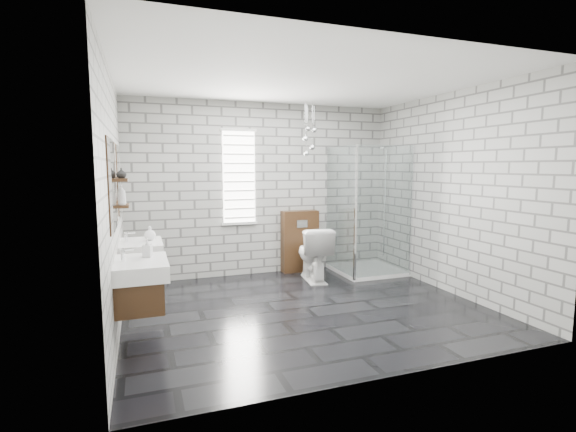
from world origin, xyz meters
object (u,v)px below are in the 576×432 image
vanity_left (137,270)px  toilet (313,253)px  vanity_right (137,250)px  cistern_panel (300,241)px  shower_enclosure (365,243)px

vanity_left → toilet: (2.49, 1.68, -0.35)m
vanity_right → cistern_panel: 2.78m
toilet → vanity_right: bearing=21.9°
cistern_panel → toilet: (0.00, -0.57, -0.09)m
vanity_left → shower_enclosure: (3.41, 1.72, -0.25)m
vanity_left → cistern_panel: vanity_left is taller
cistern_panel → vanity_left: bearing=-138.0°
vanity_left → shower_enclosure: 3.83m
vanity_left → cistern_panel: bearing=42.0°
shower_enclosure → toilet: size_ratio=2.49×
vanity_right → shower_enclosure: (3.41, 0.69, -0.25)m
vanity_right → vanity_left: bearing=-90.0°
vanity_left → toilet: 3.02m
vanity_right → shower_enclosure: bearing=11.5°
cistern_panel → shower_enclosure: bearing=-29.3°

